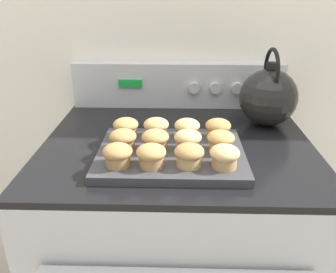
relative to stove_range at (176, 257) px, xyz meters
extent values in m
cube|color=silver|center=(0.00, 0.36, 0.76)|extent=(8.00, 0.05, 2.40)
cube|color=#B7BABF|center=(0.00, 0.00, -0.01)|extent=(0.77, 0.66, 0.87)
cube|color=black|center=(0.00, 0.00, 0.43)|extent=(0.77, 0.66, 0.02)
cube|color=#B7BABF|center=(0.00, 0.31, 0.52)|extent=(0.75, 0.05, 0.16)
cube|color=green|center=(-0.17, 0.27, 0.53)|extent=(0.08, 0.01, 0.03)
cylinder|color=#B7BABF|center=(0.06, 0.27, 0.52)|extent=(0.04, 0.02, 0.04)
cylinder|color=#B7BABF|center=(0.13, 0.27, 0.52)|extent=(0.04, 0.02, 0.04)
cylinder|color=#B7BABF|center=(0.21, 0.27, 0.52)|extent=(0.04, 0.02, 0.04)
cylinder|color=#B7BABF|center=(0.28, 0.27, 0.52)|extent=(0.04, 0.02, 0.04)
cube|color=#38383D|center=(-0.02, -0.11, 0.45)|extent=(0.38, 0.29, 0.02)
cylinder|color=#A37A4C|center=(-0.14, -0.20, 0.48)|extent=(0.06, 0.06, 0.03)
ellipsoid|color=#B2844C|center=(-0.14, -0.20, 0.50)|extent=(0.07, 0.07, 0.04)
cylinder|color=#A37A4C|center=(-0.06, -0.20, 0.48)|extent=(0.06, 0.06, 0.03)
ellipsoid|color=tan|center=(-0.06, -0.20, 0.50)|extent=(0.07, 0.07, 0.04)
cylinder|color=tan|center=(0.03, -0.20, 0.48)|extent=(0.06, 0.06, 0.03)
ellipsoid|color=#B2844C|center=(0.03, -0.20, 0.50)|extent=(0.07, 0.07, 0.04)
cylinder|color=tan|center=(0.11, -0.20, 0.48)|extent=(0.06, 0.06, 0.03)
ellipsoid|color=tan|center=(0.11, -0.20, 0.50)|extent=(0.07, 0.07, 0.04)
cylinder|color=olive|center=(-0.14, -0.11, 0.48)|extent=(0.06, 0.06, 0.03)
ellipsoid|color=#B2844C|center=(-0.14, -0.11, 0.50)|extent=(0.07, 0.07, 0.04)
cylinder|color=#A37A4C|center=(-0.06, -0.11, 0.48)|extent=(0.06, 0.06, 0.03)
ellipsoid|color=tan|center=(-0.06, -0.11, 0.50)|extent=(0.07, 0.07, 0.04)
cylinder|color=tan|center=(0.03, -0.11, 0.48)|extent=(0.06, 0.06, 0.03)
ellipsoid|color=tan|center=(0.03, -0.11, 0.50)|extent=(0.07, 0.07, 0.04)
cylinder|color=tan|center=(0.11, -0.11, 0.48)|extent=(0.06, 0.06, 0.03)
ellipsoid|color=tan|center=(0.11, -0.11, 0.50)|extent=(0.07, 0.07, 0.04)
cylinder|color=tan|center=(-0.14, -0.03, 0.48)|extent=(0.06, 0.06, 0.03)
ellipsoid|color=tan|center=(-0.14, -0.03, 0.50)|extent=(0.07, 0.07, 0.04)
cylinder|color=olive|center=(-0.06, -0.03, 0.48)|extent=(0.06, 0.06, 0.03)
ellipsoid|color=tan|center=(-0.06, -0.03, 0.50)|extent=(0.07, 0.07, 0.04)
cylinder|color=olive|center=(0.03, -0.03, 0.48)|extent=(0.06, 0.06, 0.03)
ellipsoid|color=tan|center=(0.03, -0.03, 0.50)|extent=(0.07, 0.07, 0.04)
cylinder|color=tan|center=(0.11, -0.03, 0.48)|extent=(0.06, 0.06, 0.03)
ellipsoid|color=#B2844C|center=(0.11, -0.03, 0.50)|extent=(0.07, 0.07, 0.04)
sphere|color=black|center=(0.28, 0.13, 0.53)|extent=(0.18, 0.18, 0.18)
cylinder|color=black|center=(0.28, 0.13, 0.63)|extent=(0.03, 0.03, 0.02)
cone|color=black|center=(0.28, 0.21, 0.55)|extent=(0.04, 0.07, 0.06)
torus|color=black|center=(0.28, 0.13, 0.62)|extent=(0.02, 0.14, 0.14)
camera|label=1|loc=(0.00, -0.94, 0.87)|focal=38.00mm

